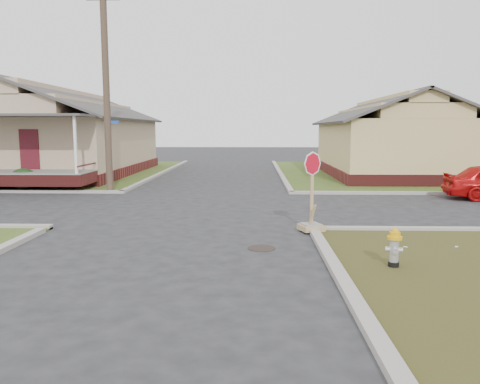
{
  "coord_description": "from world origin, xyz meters",
  "views": [
    {
      "loc": [
        2.03,
        -10.93,
        2.71
      ],
      "look_at": [
        1.66,
        1.0,
        1.1
      ],
      "focal_mm": 35.0,
      "sensor_mm": 36.0,
      "label": 1
    }
  ],
  "objects": [
    {
      "name": "ground",
      "position": [
        0.0,
        0.0,
        0.0
      ],
      "size": [
        120.0,
        120.0,
        0.0
      ],
      "primitive_type": "plane",
      "color": "#242426",
      "rests_on": "ground"
    },
    {
      "name": "verge_far_left",
      "position": [
        -13.0,
        18.0,
        0.03
      ],
      "size": [
        19.0,
        19.0,
        0.05
      ],
      "primitive_type": "cube",
      "color": "#384D1B",
      "rests_on": "ground"
    },
    {
      "name": "curbs",
      "position": [
        0.0,
        5.0,
        0.0
      ],
      "size": [
        80.0,
        40.0,
        0.12
      ],
      "primitive_type": null,
      "color": "#A09A90",
      "rests_on": "ground"
    },
    {
      "name": "manhole",
      "position": [
        2.2,
        -0.5,
        0.01
      ],
      "size": [
        0.64,
        0.64,
        0.01
      ],
      "primitive_type": "cylinder",
      "color": "black",
      "rests_on": "ground"
    },
    {
      "name": "corner_house",
      "position": [
        -10.0,
        16.68,
        2.28
      ],
      "size": [
        10.1,
        15.5,
        5.3
      ],
      "color": "maroon",
      "rests_on": "ground"
    },
    {
      "name": "side_house_yellow",
      "position": [
        10.0,
        16.5,
        2.19
      ],
      "size": [
        7.6,
        11.6,
        4.7
      ],
      "color": "maroon",
      "rests_on": "ground"
    },
    {
      "name": "utility_pole",
      "position": [
        -4.2,
        8.9,
        4.66
      ],
      "size": [
        1.8,
        0.28,
        9.0
      ],
      "color": "#422F26",
      "rests_on": "ground"
    },
    {
      "name": "fire_hydrant",
      "position": [
        4.75,
        -2.0,
        0.47
      ],
      "size": [
        0.29,
        0.29,
        0.77
      ],
      "rotation": [
        0.0,
        0.0,
        -0.27
      ],
      "color": "black",
      "rests_on": "ground"
    },
    {
      "name": "stop_sign",
      "position": [
        3.54,
        1.26,
        0.5
      ],
      "size": [
        0.59,
        0.58,
        2.09
      ],
      "rotation": [
        0.0,
        0.0,
        0.33
      ],
      "color": "tan",
      "rests_on": "ground"
    },
    {
      "name": "hedge_right",
      "position": [
        -8.12,
        9.18,
        0.55
      ],
      "size": [
        1.31,
        1.07,
        1.0
      ],
      "primitive_type": "ellipsoid",
      "color": "#153A16",
      "rests_on": "verge_far_left"
    }
  ]
}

